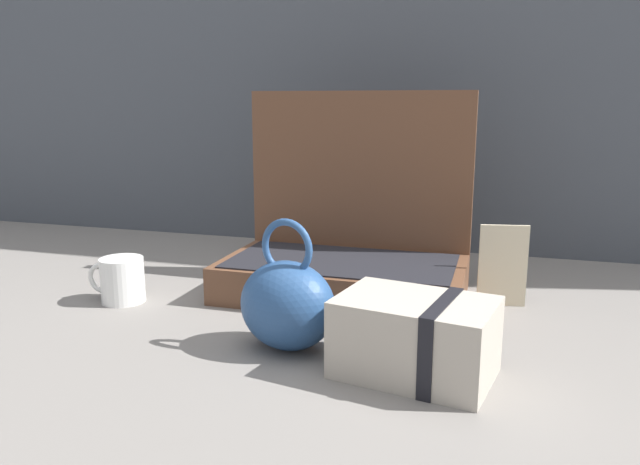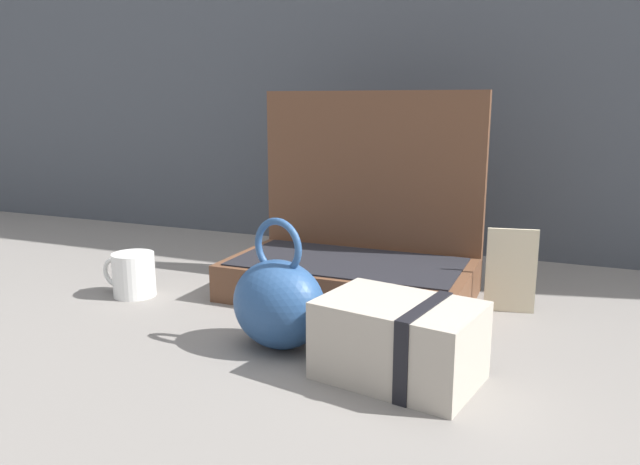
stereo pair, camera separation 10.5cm
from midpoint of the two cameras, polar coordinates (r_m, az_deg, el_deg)
The scene contains 6 objects.
ground_plane at distance 1.13m, azimuth 2.69°, elevation -7.56°, with size 6.00×6.00×0.00m, color slate.
open_suitcase at distance 1.24m, azimuth 5.79°, elevation -1.40°, with size 0.47×0.28×0.40m.
teal_pouch_handbag at distance 0.96m, azimuth -0.49°, elevation -6.62°, with size 0.18×0.15×0.21m.
cream_toiletry_bag at distance 0.87m, azimuth 11.06°, elevation -9.95°, with size 0.24×0.18×0.12m.
coffee_mug at distance 1.26m, azimuth -14.79°, elevation -3.83°, with size 0.12×0.08×0.09m.
info_card_left at distance 1.18m, azimuth 19.84°, elevation -3.41°, with size 0.09×0.01×0.16m, color beige.
Camera 2 is at (0.41, -0.99, 0.38)m, focal length 34.32 mm.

